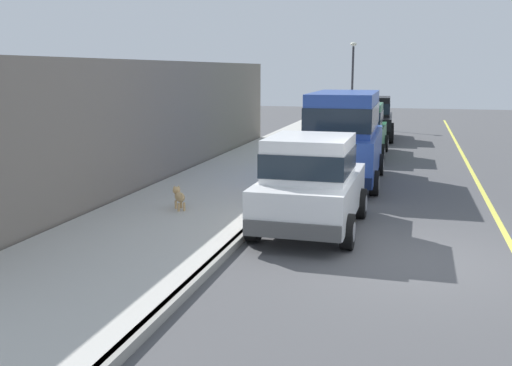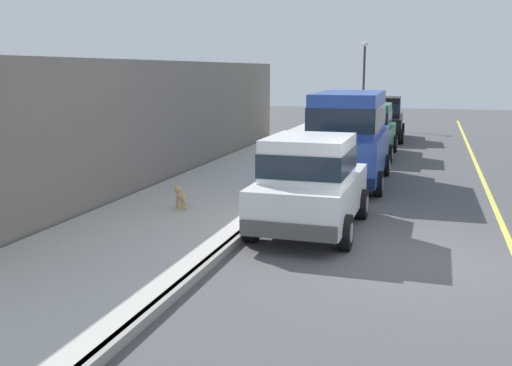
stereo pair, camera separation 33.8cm
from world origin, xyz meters
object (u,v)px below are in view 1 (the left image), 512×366
Objects in this scene: dog_tan at (179,196)px; car_black_sedan at (371,118)px; car_blue_van at (344,133)px; fire_hydrant at (266,179)px; car_white_hatchback at (311,182)px; street_lamp at (353,74)px; car_green_sedan at (359,129)px.

car_black_sedan is at bearing 79.14° from dog_tan.
car_blue_van reaches higher than car_black_sedan.
car_black_sedan is 6.43× the size of fire_hydrant.
car_white_hatchback is 5.97× the size of dog_tan.
car_black_sedan is 13.40m from fire_hydrant.
fire_hydrant is at bearing -90.31° from street_lamp.
car_blue_van reaches higher than car_white_hatchback.
car_blue_van is at bearing -89.91° from car_black_sedan.
street_lamp is at bearing 89.69° from fire_hydrant.
car_black_sedan is at bearing 83.30° from fire_hydrant.
car_black_sedan is 7.28× the size of dog_tan.
car_blue_van is 7.70× the size of dog_tan.
car_black_sedan is (0.06, 5.45, 0.00)m from car_green_sedan.
street_lamp is (-1.46, 21.27, 1.93)m from car_white_hatchback.
street_lamp is (-1.46, 5.35, 1.92)m from car_black_sedan.
car_white_hatchback is at bearing -8.58° from dog_tan.
dog_tan is at bearing -122.66° from car_blue_van.
car_black_sedan is 15.77m from dog_tan.
car_blue_van reaches higher than dog_tan.
fire_hydrant is 0.16× the size of street_lamp.
street_lamp reaches higher than dog_tan.
street_lamp is (-1.48, 16.16, 1.51)m from car_blue_van.
fire_hydrant reaches higher than dog_tan.
car_green_sedan reaches higher than dog_tan.
street_lamp is (0.10, 18.65, 2.43)m from fire_hydrant.
car_white_hatchback reaches higher than dog_tan.
car_green_sedan reaches higher than car_white_hatchback.
car_green_sedan is 1.04× the size of street_lamp.
car_blue_van is 1.06× the size of car_black_sedan.
street_lamp reaches higher than car_black_sedan.
street_lamp is (-1.41, 10.80, 1.92)m from car_green_sedan.
fire_hydrant is at bearing -122.44° from car_blue_van.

